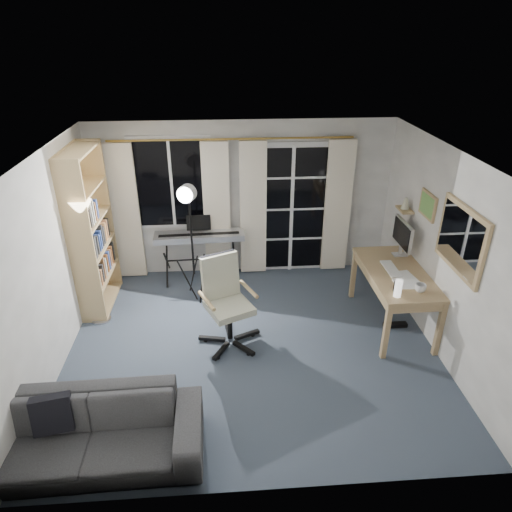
{
  "coord_description": "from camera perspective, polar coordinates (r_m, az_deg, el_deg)",
  "views": [
    {
      "loc": [
        -0.29,
        -4.58,
        3.61
      ],
      "look_at": [
        0.08,
        0.35,
        1.08
      ],
      "focal_mm": 32.0,
      "sensor_mm": 36.0,
      "label": 1
    }
  ],
  "objects": [
    {
      "name": "sofa",
      "position": [
        4.6,
        -20.65,
        -19.25
      ],
      "size": [
        2.08,
        0.65,
        0.81
      ],
      "rotation": [
        0.0,
        0.0,
        0.02
      ],
      "color": "#29292B",
      "rests_on": "floor"
    },
    {
      "name": "office_chair",
      "position": [
        5.59,
        -3.98,
        -4.65
      ],
      "size": [
        0.79,
        0.78,
        1.14
      ],
      "rotation": [
        0.0,
        0.0,
        0.42
      ],
      "color": "black",
      "rests_on": "floor"
    },
    {
      "name": "keyboard_piano",
      "position": [
        6.92,
        -7.1,
        2.35
      ],
      "size": [
        1.35,
        0.69,
        0.97
      ],
      "rotation": [
        0.0,
        0.0,
        0.04
      ],
      "color": "black",
      "rests_on": "floor"
    },
    {
      "name": "monitor",
      "position": [
        6.4,
        17.84,
        2.5
      ],
      "size": [
        0.19,
        0.57,
        0.49
      ],
      "rotation": [
        0.0,
        0.0,
        0.01
      ],
      "color": "silver",
      "rests_on": "desk"
    },
    {
      "name": "desk_clutter",
      "position": [
        5.95,
        17.13,
        -4.41
      ],
      "size": [
        0.46,
        0.9,
        1.0
      ],
      "rotation": [
        0.0,
        0.0,
        0.01
      ],
      "color": "white",
      "rests_on": "desk"
    },
    {
      "name": "studio_light",
      "position": [
        6.13,
        -8.5,
        5.99
      ],
      "size": [
        0.4,
        0.4,
        1.78
      ],
      "rotation": [
        0.0,
        0.0,
        -0.35
      ],
      "color": "black",
      "rests_on": "floor"
    },
    {
      "name": "torchiere_lamp",
      "position": [
        5.98,
        -20.66,
        3.46
      ],
      "size": [
        0.35,
        0.35,
        1.72
      ],
      "rotation": [
        0.0,
        0.0,
        -0.34
      ],
      "color": "#B2B2B7",
      "rests_on": "floor"
    },
    {
      "name": "french_door",
      "position": [
        7.12,
        4.44,
        5.76
      ],
      "size": [
        1.32,
        0.09,
        2.11
      ],
      "color": "white",
      "rests_on": "floor"
    },
    {
      "name": "curtains",
      "position": [
        6.94,
        -2.74,
        5.82
      ],
      "size": [
        3.6,
        0.07,
        2.13
      ],
      "color": "gold",
      "rests_on": "floor"
    },
    {
      "name": "mug",
      "position": [
        5.69,
        19.89,
        -3.66
      ],
      "size": [
        0.13,
        0.1,
        0.13
      ],
      "primitive_type": "imported",
      "rotation": [
        0.0,
        0.0,
        0.01
      ],
      "color": "silver",
      "rests_on": "desk"
    },
    {
      "name": "window",
      "position": [
        6.93,
        -10.5,
        8.94
      ],
      "size": [
        1.2,
        0.08,
        1.4
      ],
      "color": "white",
      "rests_on": "floor"
    },
    {
      "name": "wall_mirror",
      "position": [
        5.33,
        24.24,
        1.88
      ],
      "size": [
        0.04,
        0.94,
        0.74
      ],
      "color": "tan",
      "rests_on": "floor"
    },
    {
      "name": "desk",
      "position": [
        6.13,
        17.05,
        -2.65
      ],
      "size": [
        0.76,
        1.48,
        0.79
      ],
      "rotation": [
        0.0,
        0.0,
        0.01
      ],
      "color": "tan",
      "rests_on": "floor"
    },
    {
      "name": "floor",
      "position": [
        5.85,
        -0.54,
        -11.14
      ],
      "size": [
        4.5,
        4.0,
        0.02
      ],
      "primitive_type": "cube",
      "color": "#3E485A",
      "rests_on": "ground"
    },
    {
      "name": "wall_shelf",
      "position": [
        6.52,
        18.17,
        6.01
      ],
      "size": [
        0.16,
        0.3,
        0.18
      ],
      "color": "tan",
      "rests_on": "floor"
    },
    {
      "name": "framed_print",
      "position": [
        6.06,
        20.68,
        5.96
      ],
      "size": [
        0.03,
        0.42,
        0.32
      ],
      "color": "tan",
      "rests_on": "floor"
    },
    {
      "name": "bookshelf",
      "position": [
        6.53,
        -20.29,
        2.38
      ],
      "size": [
        0.37,
        1.05,
        2.24
      ],
      "rotation": [
        0.0,
        0.0,
        -0.01
      ],
      "color": "tan",
      "rests_on": "floor"
    }
  ]
}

